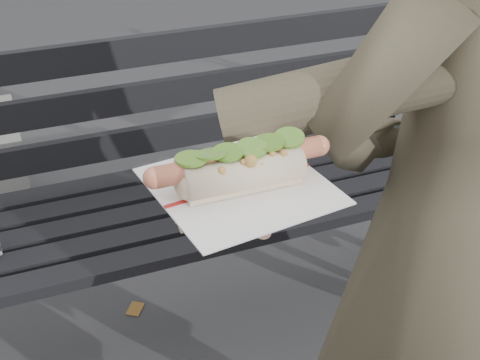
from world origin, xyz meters
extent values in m
cylinder|color=black|center=(0.76, 0.62, 0.23)|extent=(0.04, 0.04, 0.45)
cylinder|color=black|center=(0.76, 0.96, 0.23)|extent=(0.04, 0.04, 0.45)
cube|color=black|center=(0.09, 0.61, 0.47)|extent=(1.50, 0.07, 0.03)
cube|color=black|center=(0.09, 0.70, 0.47)|extent=(1.50, 0.07, 0.03)
cube|color=black|center=(0.09, 0.79, 0.47)|extent=(1.50, 0.07, 0.03)
cube|color=black|center=(0.09, 0.88, 0.47)|extent=(1.50, 0.07, 0.03)
cube|color=black|center=(0.09, 0.97, 0.47)|extent=(1.50, 0.07, 0.03)
cube|color=black|center=(0.76, 0.98, 0.67)|extent=(0.04, 0.03, 0.42)
cube|color=black|center=(0.09, 1.00, 0.57)|extent=(1.50, 0.02, 0.08)
cube|color=black|center=(0.09, 1.00, 0.70)|extent=(1.50, 0.02, 0.08)
cube|color=black|center=(0.09, 1.00, 0.83)|extent=(1.50, 0.02, 0.08)
imported|color=#45402E|center=(0.29, 0.09, 0.80)|extent=(0.62, 0.44, 1.60)
cylinder|color=#45402E|center=(0.14, 0.08, 1.10)|extent=(0.51, 0.23, 0.19)
cylinder|color=#D8A384|center=(-0.09, -0.01, 1.03)|extent=(0.09, 0.08, 0.07)
ellipsoid|color=#D8A384|center=(-0.13, -0.02, 1.03)|extent=(0.10, 0.11, 0.03)
cylinder|color=#D8A384|center=(-0.19, -0.05, 1.03)|extent=(0.05, 0.02, 0.02)
cylinder|color=#D8A384|center=(-0.19, -0.03, 1.03)|extent=(0.05, 0.02, 0.02)
cylinder|color=#D8A384|center=(-0.19, -0.01, 1.03)|extent=(0.05, 0.02, 0.02)
cylinder|color=#D8A384|center=(-0.19, 0.01, 1.03)|extent=(0.05, 0.02, 0.02)
cylinder|color=#D8A384|center=(-0.12, -0.07, 1.03)|extent=(0.04, 0.05, 0.02)
cube|color=white|center=(-0.13, -0.02, 1.04)|extent=(0.21, 0.21, 0.00)
cube|color=#B21E1E|center=(-0.13, -0.02, 1.05)|extent=(0.19, 0.03, 0.00)
cylinder|color=#D87353|center=(-0.13, -0.02, 1.08)|extent=(0.20, 0.03, 0.02)
sphere|color=#D87353|center=(-0.23, -0.02, 1.08)|extent=(0.03, 0.03, 0.02)
sphere|color=#D87353|center=(-0.03, -0.02, 1.08)|extent=(0.02, 0.03, 0.02)
sphere|color=#9E6B2D|center=(-0.11, -0.01, 1.09)|extent=(0.01, 0.01, 0.01)
sphere|color=#9E6B2D|center=(-0.11, -0.02, 1.09)|extent=(0.01, 0.01, 0.01)
sphere|color=#9E6B2D|center=(-0.18, 0.00, 1.09)|extent=(0.01, 0.01, 0.01)
sphere|color=#9E6B2D|center=(-0.12, 0.00, 1.08)|extent=(0.01, 0.01, 0.01)
sphere|color=#9E6B2D|center=(-0.13, -0.02, 1.09)|extent=(0.01, 0.01, 0.01)
sphere|color=#9E6B2D|center=(-0.12, -0.02, 1.08)|extent=(0.01, 0.01, 0.01)
sphere|color=#9E6B2D|center=(-0.10, -0.03, 1.08)|extent=(0.01, 0.01, 0.01)
sphere|color=#9E6B2D|center=(-0.10, -0.02, 1.08)|extent=(0.01, 0.01, 0.01)
sphere|color=#9E6B2D|center=(-0.16, -0.04, 1.08)|extent=(0.01, 0.01, 0.01)
sphere|color=#9E6B2D|center=(-0.14, -0.01, 1.08)|extent=(0.01, 0.01, 0.01)
sphere|color=#9E6B2D|center=(-0.13, 0.00, 1.09)|extent=(0.01, 0.01, 0.01)
sphere|color=#9E6B2D|center=(-0.14, -0.04, 1.09)|extent=(0.01, 0.01, 0.01)
sphere|color=#9E6B2D|center=(-0.08, -0.02, 1.08)|extent=(0.01, 0.01, 0.01)
sphere|color=#9E6B2D|center=(-0.09, -0.02, 1.09)|extent=(0.01, 0.01, 0.01)
sphere|color=#9E6B2D|center=(-0.15, -0.02, 1.09)|extent=(0.01, 0.01, 0.01)
sphere|color=#9E6B2D|center=(-0.17, 0.00, 1.08)|extent=(0.01, 0.01, 0.01)
sphere|color=#9E6B2D|center=(-0.10, -0.03, 1.09)|extent=(0.01, 0.01, 0.01)
sphere|color=#9E6B2D|center=(-0.09, -0.01, 1.09)|extent=(0.01, 0.01, 0.01)
sphere|color=#9E6B2D|center=(-0.15, -0.03, 1.08)|extent=(0.01, 0.01, 0.01)
sphere|color=#9E6B2D|center=(-0.19, 0.00, 1.08)|extent=(0.01, 0.01, 0.01)
sphere|color=#9E6B2D|center=(-0.16, -0.03, 1.08)|extent=(0.01, 0.01, 0.01)
sphere|color=#9E6B2D|center=(-0.09, -0.03, 1.09)|extent=(0.01, 0.01, 0.01)
sphere|color=#9E6B2D|center=(-0.13, -0.04, 1.09)|extent=(0.01, 0.01, 0.01)
sphere|color=#9E6B2D|center=(-0.15, -0.02, 1.08)|extent=(0.01, 0.01, 0.01)
sphere|color=#9E6B2D|center=(-0.12, -0.01, 1.08)|extent=(0.01, 0.01, 0.01)
sphere|color=#9E6B2D|center=(-0.19, -0.01, 1.09)|extent=(0.01, 0.01, 0.01)
sphere|color=#9E6B2D|center=(-0.15, -0.02, 1.09)|extent=(0.01, 0.01, 0.01)
sphere|color=#9E6B2D|center=(-0.13, -0.02, 1.09)|extent=(0.01, 0.01, 0.01)
sphere|color=#9E6B2D|center=(-0.08, -0.02, 1.09)|extent=(0.01, 0.01, 0.01)
sphere|color=#9E6B2D|center=(-0.12, -0.04, 1.08)|extent=(0.01, 0.01, 0.01)
cylinder|color=#4F8223|center=(-0.19, -0.02, 1.09)|extent=(0.04, 0.04, 0.00)
cylinder|color=#4F8223|center=(-0.17, -0.01, 1.09)|extent=(0.04, 0.04, 0.01)
cylinder|color=#4F8223|center=(-0.15, -0.02, 1.09)|extent=(0.04, 0.04, 0.01)
cylinder|color=#4F8223|center=(-0.12, -0.02, 1.09)|extent=(0.04, 0.04, 0.01)
cylinder|color=#4F8223|center=(-0.10, -0.02, 1.09)|extent=(0.04, 0.04, 0.01)
cylinder|color=#4F8223|center=(-0.07, -0.01, 1.09)|extent=(0.04, 0.04, 0.01)
cube|color=brown|center=(1.13, 2.03, 0.00)|extent=(0.06, 0.08, 0.00)
cube|color=brown|center=(0.58, 2.00, 0.00)|extent=(0.09, 0.10, 0.00)
cube|color=brown|center=(0.86, 0.72, 0.00)|extent=(0.05, 0.05, 0.00)
cube|color=brown|center=(-0.11, 0.96, 0.00)|extent=(0.07, 0.07, 0.00)
camera|label=1|loc=(-0.37, -0.62, 1.46)|focal=50.00mm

